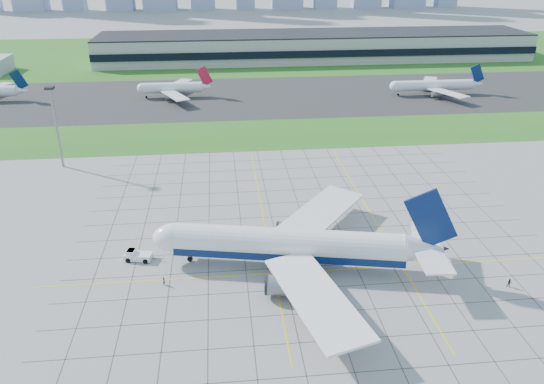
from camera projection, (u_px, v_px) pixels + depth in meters
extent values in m
plane|color=#979792|center=(319.00, 266.00, 115.59)|extent=(1400.00, 1400.00, 0.00)
cube|color=#28601B|center=(275.00, 134.00, 196.74)|extent=(700.00, 35.00, 0.04)
cube|color=#383838|center=(262.00, 96.00, 246.34)|extent=(700.00, 75.00, 0.04)
cube|color=#28601B|center=(247.00, 53.00, 345.54)|extent=(700.00, 145.00, 0.04)
cube|color=#474744|center=(102.00, 254.00, 120.11)|extent=(0.18, 130.00, 0.02)
cube|color=#474744|center=(138.00, 252.00, 120.86)|extent=(0.18, 130.00, 0.02)
cube|color=#474744|center=(174.00, 250.00, 121.61)|extent=(0.18, 130.00, 0.02)
cube|color=#474744|center=(209.00, 248.00, 122.36)|extent=(0.18, 130.00, 0.02)
cube|color=#474744|center=(243.00, 246.00, 123.10)|extent=(0.18, 130.00, 0.02)
cube|color=#474744|center=(277.00, 245.00, 123.85)|extent=(0.18, 130.00, 0.02)
cube|color=#474744|center=(311.00, 243.00, 124.60)|extent=(0.18, 130.00, 0.02)
cube|color=#474744|center=(345.00, 241.00, 125.35)|extent=(0.18, 130.00, 0.02)
cube|color=#474744|center=(377.00, 239.00, 126.10)|extent=(0.18, 130.00, 0.02)
cube|color=#474744|center=(410.00, 237.00, 126.85)|extent=(0.18, 130.00, 0.02)
cube|color=#474744|center=(442.00, 236.00, 127.60)|extent=(0.18, 130.00, 0.02)
cube|color=#474744|center=(474.00, 234.00, 128.35)|extent=(0.18, 130.00, 0.02)
cube|color=#474744|center=(505.00, 232.00, 129.10)|extent=(0.18, 130.00, 0.02)
cube|color=#474744|center=(355.00, 372.00, 86.73)|extent=(110.00, 0.18, 0.02)
cube|color=#474744|center=(344.00, 340.00, 93.94)|extent=(110.00, 0.18, 0.02)
cube|color=#474744|center=(334.00, 312.00, 101.16)|extent=(110.00, 0.18, 0.02)
cube|color=#474744|center=(326.00, 287.00, 108.37)|extent=(110.00, 0.18, 0.02)
cube|color=#474744|center=(319.00, 266.00, 115.59)|extent=(110.00, 0.18, 0.02)
cube|color=#474744|center=(313.00, 247.00, 122.80)|extent=(110.00, 0.18, 0.02)
cube|color=#474744|center=(307.00, 230.00, 130.01)|extent=(110.00, 0.18, 0.02)
cube|color=#474744|center=(302.00, 215.00, 137.23)|extent=(110.00, 0.18, 0.02)
cube|color=#474744|center=(297.00, 202.00, 144.44)|extent=(110.00, 0.18, 0.02)
cube|color=#474744|center=(293.00, 190.00, 151.66)|extent=(110.00, 0.18, 0.02)
cube|color=#474744|center=(290.00, 179.00, 158.87)|extent=(110.00, 0.18, 0.02)
cube|color=#474744|center=(286.00, 169.00, 166.08)|extent=(110.00, 0.18, 0.02)
cube|color=#474744|center=(283.00, 159.00, 173.30)|extent=(110.00, 0.18, 0.02)
cube|color=yellow|center=(321.00, 271.00, 113.78)|extent=(120.00, 0.25, 0.03)
cube|color=yellow|center=(265.00, 225.00, 132.68)|extent=(0.25, 100.00, 0.03)
cube|color=yellow|center=(374.00, 219.00, 135.30)|extent=(0.25, 100.00, 0.03)
cube|color=#B7B7B2|center=(315.00, 47.00, 323.58)|extent=(260.00, 42.00, 15.00)
cube|color=black|center=(322.00, 54.00, 304.40)|extent=(260.00, 1.00, 4.00)
cube|color=black|center=(315.00, 33.00, 320.25)|extent=(260.00, 42.00, 0.80)
cylinder|color=gray|center=(57.00, 129.00, 162.38)|extent=(0.70, 0.70, 25.00)
cube|color=black|center=(49.00, 88.00, 157.02)|extent=(2.50, 2.50, 0.80)
cylinder|color=white|center=(289.00, 243.00, 112.81)|extent=(49.23, 16.35, 6.39)
cube|color=#071B4D|center=(288.00, 251.00, 113.66)|extent=(49.14, 15.93, 1.70)
ellipsoid|color=white|center=(176.00, 237.00, 115.12)|extent=(11.32, 8.36, 6.39)
cube|color=black|center=(166.00, 234.00, 115.12)|extent=(2.99, 3.82, 0.64)
cone|color=white|center=(424.00, 249.00, 110.01)|extent=(9.58, 7.69, 6.07)
cube|color=#071B4D|center=(431.00, 219.00, 106.95)|extent=(11.47, 2.92, 13.59)
cube|color=white|center=(320.00, 213.00, 128.01)|extent=(25.88, 29.41, 1.03)
cube|color=white|center=(316.00, 297.00, 97.30)|extent=(16.56, 31.24, 1.03)
cylinder|color=slate|center=(292.00, 231.00, 124.23)|extent=(7.60, 5.39, 4.04)
cylinder|color=slate|center=(284.00, 286.00, 104.08)|extent=(7.60, 5.39, 4.04)
cylinder|color=gray|center=(190.00, 256.00, 116.80)|extent=(0.45, 0.45, 2.77)
cylinder|color=black|center=(190.00, 259.00, 117.14)|extent=(1.26, 0.76, 1.17)
cylinder|color=black|center=(313.00, 257.00, 117.60)|extent=(1.62, 1.54, 1.38)
cylinder|color=black|center=(312.00, 274.00, 111.46)|extent=(1.62, 1.54, 1.38)
cube|color=white|center=(139.00, 256.00, 117.54)|extent=(6.36, 3.92, 1.38)
cube|color=white|center=(131.00, 252.00, 117.27)|extent=(2.19, 2.49, 1.09)
cube|color=black|center=(131.00, 251.00, 117.19)|extent=(1.95, 2.26, 0.69)
cube|color=gray|center=(157.00, 258.00, 117.26)|extent=(2.93, 0.78, 0.18)
cylinder|color=black|center=(132.00, 254.00, 119.02)|extent=(1.16, 0.71, 1.09)
cylinder|color=black|center=(128.00, 260.00, 116.71)|extent=(1.16, 0.71, 1.09)
cylinder|color=black|center=(149.00, 255.00, 118.65)|extent=(1.16, 0.71, 1.09)
cylinder|color=black|center=(145.00, 261.00, 116.34)|extent=(1.16, 0.71, 1.09)
imported|color=black|center=(164.00, 281.00, 108.81)|extent=(0.54, 0.72, 1.77)
imported|color=black|center=(510.00, 283.00, 108.05)|extent=(1.06, 0.90, 1.93)
cube|color=#062044|center=(19.00, 80.00, 235.24)|extent=(7.46, 0.40, 9.15)
cylinder|color=white|center=(172.00, 88.00, 242.44)|extent=(27.03, 4.80, 4.80)
cube|color=red|center=(205.00, 76.00, 241.74)|extent=(7.46, 0.40, 9.15)
cube|color=white|center=(178.00, 84.00, 252.88)|extent=(13.89, 20.66, 0.40)
cube|color=white|center=(175.00, 95.00, 233.04)|extent=(13.89, 20.66, 0.40)
cylinder|color=black|center=(178.00, 95.00, 246.33)|extent=(1.00, 1.00, 1.00)
cylinder|color=black|center=(178.00, 97.00, 242.36)|extent=(1.00, 1.00, 1.00)
cylinder|color=white|center=(433.00, 85.00, 246.67)|extent=(37.03, 4.80, 4.80)
cube|color=#081E52|center=(477.00, 73.00, 246.49)|extent=(7.46, 0.40, 9.15)
cube|color=white|center=(430.00, 81.00, 257.17)|extent=(13.89, 20.66, 0.40)
cube|color=white|center=(448.00, 93.00, 237.33)|extent=(13.89, 20.66, 0.40)
cylinder|color=black|center=(437.00, 92.00, 250.63)|extent=(1.00, 1.00, 1.00)
cylinder|color=black|center=(440.00, 95.00, 246.66)|extent=(1.00, 1.00, 1.00)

